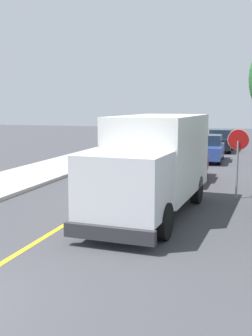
{
  "coord_description": "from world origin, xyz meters",
  "views": [
    {
      "loc": [
        5.48,
        -5.77,
        3.57
      ],
      "look_at": [
        1.1,
        8.12,
        1.4
      ],
      "focal_mm": 45.75,
      "sensor_mm": 36.0,
      "label": 1
    }
  ],
  "objects_px": {
    "parked_car_near": "(184,164)",
    "parked_car_mid": "(208,149)",
    "box_truck": "(154,160)",
    "stop_sign": "(238,150)",
    "parked_car_far": "(221,141)"
  },
  "relations": [
    {
      "from": "parked_car_near",
      "to": "parked_car_mid",
      "type": "height_order",
      "value": "same"
    },
    {
      "from": "parked_car_mid",
      "to": "stop_sign",
      "type": "distance_m",
      "value": 10.84
    },
    {
      "from": "box_truck",
      "to": "parked_car_far",
      "type": "bearing_deg",
      "value": 88.96
    },
    {
      "from": "parked_car_far",
      "to": "parked_car_mid",
      "type": "bearing_deg",
      "value": -91.98
    },
    {
      "from": "parked_car_near",
      "to": "parked_car_mid",
      "type": "bearing_deg",
      "value": 88.0
    },
    {
      "from": "box_truck",
      "to": "stop_sign",
      "type": "xyz_separation_m",
      "value": [
        2.48,
        3.24,
        0.09
      ]
    },
    {
      "from": "box_truck",
      "to": "parked_car_far",
      "type": "xyz_separation_m",
      "value": [
        0.36,
        20.02,
        -0.97
      ]
    },
    {
      "from": "parked_car_near",
      "to": "stop_sign",
      "type": "relative_size",
      "value": 1.66
    },
    {
      "from": "parked_car_near",
      "to": "parked_car_mid",
      "type": "relative_size",
      "value": 0.99
    },
    {
      "from": "parked_car_near",
      "to": "stop_sign",
      "type": "xyz_separation_m",
      "value": [
        2.59,
        -3.22,
        1.06
      ]
    },
    {
      "from": "box_truck",
      "to": "parked_car_near",
      "type": "distance_m",
      "value": 6.53
    },
    {
      "from": "box_truck",
      "to": "parked_car_far",
      "type": "height_order",
      "value": "box_truck"
    },
    {
      "from": "box_truck",
      "to": "stop_sign",
      "type": "bearing_deg",
      "value": 52.53
    },
    {
      "from": "stop_sign",
      "to": "box_truck",
      "type": "bearing_deg",
      "value": -127.47
    },
    {
      "from": "parked_car_near",
      "to": "box_truck",
      "type": "bearing_deg",
      "value": -89.06
    }
  ]
}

